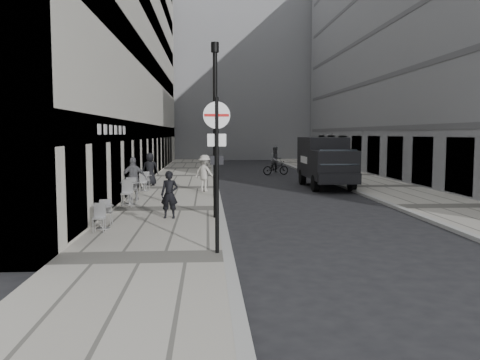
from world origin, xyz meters
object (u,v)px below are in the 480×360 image
object	(u,v)px
cyclist	(276,164)
walking_man	(169,195)
sign_post	(217,154)
panel_van	(325,159)
lamppost	(215,121)

from	to	relation	value
cyclist	walking_man	bearing A→B (deg)	-122.98
sign_post	cyclist	xyz separation A→B (m)	(4.68, 24.08, -1.67)
sign_post	walking_man	bearing A→B (deg)	101.95
walking_man	cyclist	bearing A→B (deg)	79.60
walking_man	panel_van	distance (m)	13.05
walking_man	lamppost	distance (m)	2.90
sign_post	cyclist	size ratio (longest dim) A/B	1.77
lamppost	panel_van	distance (m)	12.28
walking_man	cyclist	distance (m)	19.96
walking_man	panel_van	size ratio (longest dim) A/B	0.27
walking_man	lamppost	world-z (taller)	lamppost
sign_post	lamppost	distance (m)	5.21
panel_van	cyclist	world-z (taller)	panel_van
sign_post	panel_van	world-z (taller)	sign_post
walking_man	panel_van	bearing A→B (deg)	61.13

